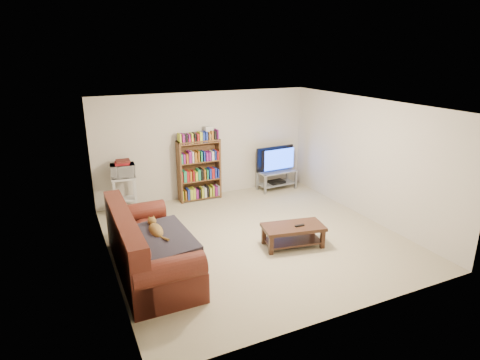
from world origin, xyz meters
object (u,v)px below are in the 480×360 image
sofa (146,252)px  tv_stand (277,177)px  bookshelf (199,169)px  coffee_table (293,232)px

sofa → tv_stand: bearing=33.9°
tv_stand → bookshelf: (-1.93, 0.15, 0.39)m
sofa → bookshelf: (1.81, 2.67, 0.37)m
coffee_table → tv_stand: (1.23, 2.72, 0.05)m
sofa → coffee_table: bearing=-4.7°
coffee_table → bookshelf: size_ratio=0.82×
bookshelf → tv_stand: bearing=-4.5°
sofa → tv_stand: (3.74, 2.51, -0.02)m
coffee_table → tv_stand: bearing=76.3°
sofa → tv_stand: size_ratio=2.42×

